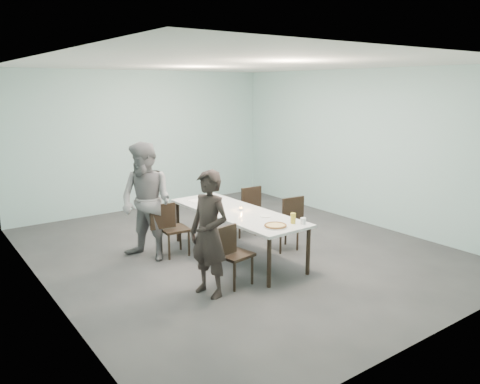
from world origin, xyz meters
TOP-DOWN VIEW (x-y plane):
  - ground at (0.00, 0.00)m, footprint 7.00×7.00m
  - room_shell at (0.00, 0.00)m, footprint 6.02×7.02m
  - table at (-0.19, -0.25)m, footprint 0.96×2.62m
  - chair_near_left at (-0.93, -1.13)m, footprint 0.64×0.48m
  - chair_far_left at (-1.03, 0.40)m, footprint 0.63×0.46m
  - chair_near_right at (0.71, -0.44)m, footprint 0.63×0.46m
  - chair_far_right at (0.63, 0.60)m, footprint 0.62×0.45m
  - diner_near at (-1.29, -1.18)m, footprint 0.53×0.68m
  - diner_far at (-1.38, 0.48)m, footprint 1.02×1.11m
  - pizza at (-0.25, -1.26)m, footprint 0.34×0.34m
  - side_plate at (-0.02, -0.76)m, footprint 0.18×0.18m
  - beer_glass at (0.07, -1.27)m, footprint 0.08×0.08m
  - water_tumbler at (0.16, -1.38)m, footprint 0.08×0.08m
  - tealight at (-0.12, -0.26)m, footprint 0.06×0.06m
  - amber_tumbler at (-0.19, 0.55)m, footprint 0.07×0.07m
  - menu at (-0.33, 0.71)m, footprint 0.30×0.23m

SIDE VIEW (x-z plane):
  - ground at x=0.00m, z-range 0.00..0.00m
  - chair_near_left at x=-0.93m, z-range 0.07..0.94m
  - chair_far_left at x=-1.03m, z-range 0.07..0.94m
  - chair_near_right at x=0.71m, z-range 0.07..0.94m
  - chair_far_right at x=0.63m, z-range 0.07..0.94m
  - table at x=-0.19m, z-range 0.32..1.07m
  - menu at x=-0.33m, z-range 0.75..0.76m
  - side_plate at x=-0.02m, z-range 0.75..0.76m
  - pizza at x=-0.25m, z-range 0.75..0.79m
  - tealight at x=-0.12m, z-range 0.75..0.79m
  - amber_tumbler at x=-0.19m, z-range 0.75..0.83m
  - water_tumbler at x=0.16m, z-range 0.75..0.84m
  - diner_near at x=-1.29m, z-range 0.00..1.65m
  - beer_glass at x=0.07m, z-range 0.75..0.90m
  - diner_far at x=-1.38m, z-range 0.00..1.85m
  - room_shell at x=0.00m, z-range 0.52..3.53m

